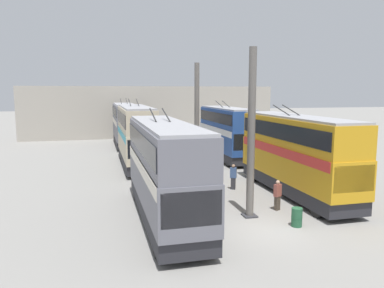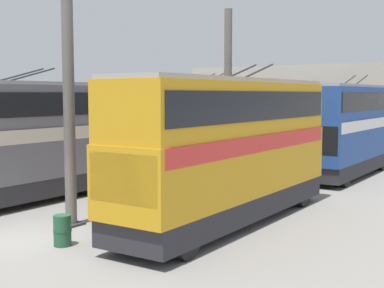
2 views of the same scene
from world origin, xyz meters
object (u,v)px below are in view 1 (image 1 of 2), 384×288
(bus_left_near, at_px, (296,150))
(bus_right_near, at_px, (165,165))
(bus_left_far, at_px, (227,130))
(oil_drum, at_px, (297,217))
(person_aisle_midway, at_px, (233,176))
(bus_right_far, at_px, (125,122))
(person_by_left_row, at_px, (277,194))
(bus_right_mid, at_px, (136,133))

(bus_left_near, bearing_deg, bus_right_near, 107.14)
(bus_left_far, bearing_deg, oil_drum, 171.35)
(person_aisle_midway, bearing_deg, bus_right_far, -137.10)
(bus_left_near, bearing_deg, bus_right_far, 19.79)
(bus_right_far, relative_size, person_by_left_row, 5.93)
(bus_left_far, relative_size, bus_right_mid, 0.93)
(bus_right_near, distance_m, bus_right_mid, 14.48)
(bus_right_near, relative_size, bus_right_mid, 1.04)
(oil_drum, bearing_deg, bus_left_far, -8.65)
(bus_left_near, bearing_deg, bus_left_far, 0.00)
(bus_right_mid, relative_size, person_aisle_midway, 6.31)
(bus_right_mid, height_order, person_aisle_midway, bus_right_mid)
(bus_right_far, height_order, person_aisle_midway, bus_right_far)
(bus_left_near, relative_size, bus_right_far, 1.12)
(bus_right_mid, bearing_deg, bus_right_near, 180.00)
(bus_left_far, xyz_separation_m, oil_drum, (-18.29, 2.78, -2.40))
(bus_right_far, bearing_deg, bus_right_mid, -180.00)
(bus_right_near, bearing_deg, bus_right_mid, -0.00)
(person_aisle_midway, bearing_deg, bus_left_near, 85.76)
(bus_right_near, bearing_deg, bus_left_far, -29.27)
(bus_left_near, height_order, person_by_left_row, bus_left_near)
(bus_right_near, height_order, person_aisle_midway, bus_right_near)
(bus_right_far, height_order, oil_drum, bus_right_far)
(bus_right_mid, relative_size, person_by_left_row, 6.35)
(bus_left_near, xyz_separation_m, person_aisle_midway, (2.19, 3.34, -1.97))
(oil_drum, bearing_deg, person_aisle_midway, 4.28)
(person_by_left_row, bearing_deg, bus_left_far, -33.04)
(bus_right_near, xyz_separation_m, person_by_left_row, (0.10, -6.34, -1.97))
(bus_left_far, distance_m, bus_right_near, 18.15)
(person_by_left_row, height_order, oil_drum, person_by_left_row)
(bus_right_near, xyz_separation_m, bus_right_mid, (14.48, -0.00, 0.13))
(bus_left_far, height_order, person_by_left_row, bus_left_far)
(person_by_left_row, bearing_deg, person_aisle_midway, -14.46)
(bus_right_near, bearing_deg, person_aisle_midway, -48.33)
(bus_right_far, distance_m, person_aisle_midway, 23.23)
(bus_left_far, relative_size, bus_right_far, 1.00)
(bus_left_near, relative_size, bus_right_mid, 1.05)
(person_by_left_row, height_order, person_aisle_midway, person_aisle_midway)
(bus_left_far, height_order, bus_right_near, bus_left_far)
(bus_right_mid, height_order, oil_drum, bus_right_mid)
(bus_left_far, bearing_deg, bus_right_far, 37.48)
(bus_right_far, bearing_deg, person_by_left_row, -166.93)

